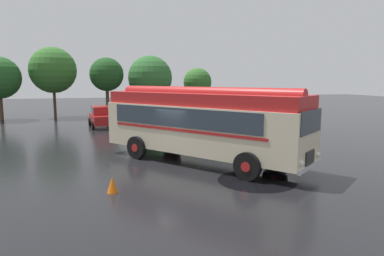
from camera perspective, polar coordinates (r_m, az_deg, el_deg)
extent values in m
plane|color=black|center=(16.13, -1.64, -5.59)|extent=(120.00, 120.00, 0.00)
cube|color=beige|center=(15.71, 1.52, -0.02)|extent=(7.98, 9.51, 2.10)
cube|color=red|center=(15.58, 1.54, 4.83)|extent=(7.70, 9.23, 0.56)
cylinder|color=red|center=(15.56, 1.54, 5.79)|extent=(6.16, 7.98, 0.60)
cube|color=#2D3842|center=(16.84, 3.21, 2.47)|extent=(4.81, 6.44, 0.84)
cube|color=#2D3842|center=(14.82, -2.27, 1.71)|extent=(4.81, 6.44, 0.84)
cube|color=red|center=(16.84, 3.47, 0.62)|extent=(4.92, 6.59, 0.12)
cube|color=red|center=(14.83, -1.95, -0.38)|extent=(4.92, 6.59, 0.12)
cube|color=#2D3842|center=(13.36, 19.29, 1.00)|extent=(1.79, 1.34, 0.88)
cube|color=black|center=(13.58, 19.04, -4.75)|extent=(0.76, 0.59, 0.56)
cube|color=silver|center=(13.65, 19.05, -6.11)|extent=(1.96, 1.50, 0.16)
sphere|color=white|center=(14.43, 20.20, -4.19)|extent=(0.22, 0.22, 0.22)
sphere|color=white|center=(12.75, 17.80, -5.65)|extent=(0.22, 0.22, 0.22)
cylinder|color=black|center=(15.51, 13.74, -4.30)|extent=(0.88, 1.05, 1.10)
cylinder|color=red|center=(15.51, 13.74, -4.30)|extent=(0.49, 0.50, 0.39)
cylinder|color=black|center=(13.22, 9.20, -6.31)|extent=(0.88, 1.05, 1.10)
cylinder|color=red|center=(13.22, 9.20, -6.31)|extent=(0.49, 0.50, 0.39)
cylinder|color=black|center=(18.65, -3.41, -2.00)|extent=(0.88, 1.05, 1.10)
cylinder|color=red|center=(18.65, -3.41, -2.00)|extent=(0.49, 0.50, 0.39)
cylinder|color=black|center=(16.80, -9.19, -3.22)|extent=(0.88, 1.05, 1.10)
cylinder|color=red|center=(16.80, -9.19, -3.22)|extent=(0.49, 0.50, 0.39)
cube|color=maroon|center=(28.63, -14.70, 1.52)|extent=(2.11, 4.35, 0.70)
cube|color=maroon|center=(28.71, -14.78, 2.88)|extent=(1.71, 2.32, 0.64)
cube|color=#2D3842|center=(28.82, -13.29, 2.95)|extent=(0.22, 1.92, 0.50)
cube|color=#2D3842|center=(28.63, -16.29, 2.81)|extent=(0.22, 1.92, 0.50)
cylinder|color=black|center=(27.52, -12.51, 0.60)|extent=(0.26, 0.66, 0.64)
cylinder|color=black|center=(27.29, -16.16, 0.41)|extent=(0.26, 0.66, 0.64)
cylinder|color=black|center=(30.07, -13.32, 1.20)|extent=(0.26, 0.66, 0.64)
cylinder|color=black|center=(29.87, -16.66, 1.03)|extent=(0.26, 0.66, 0.64)
cube|color=black|center=(29.23, -8.61, 1.82)|extent=(2.18, 4.37, 0.70)
cube|color=black|center=(29.31, -8.71, 3.15)|extent=(1.74, 2.34, 0.64)
cube|color=#2D3842|center=(29.50, -7.28, 3.21)|extent=(0.25, 1.92, 0.50)
cube|color=#2D3842|center=(29.13, -10.16, 3.09)|extent=(0.25, 1.92, 0.50)
cylinder|color=black|center=(28.25, -6.21, 0.94)|extent=(0.27, 0.66, 0.64)
cylinder|color=black|center=(27.80, -9.69, 0.75)|extent=(0.27, 0.66, 0.64)
cylinder|color=black|center=(30.74, -7.60, 1.49)|extent=(0.27, 0.66, 0.64)
cylinder|color=black|center=(30.33, -10.81, 1.33)|extent=(0.27, 0.66, 0.64)
cube|color=maroon|center=(29.10, -2.65, 1.88)|extent=(2.16, 4.36, 0.70)
cube|color=maroon|center=(29.18, -2.70, 3.22)|extent=(1.73, 2.34, 0.64)
cube|color=#2D3842|center=(29.29, -1.22, 3.24)|extent=(0.24, 1.92, 0.50)
cube|color=#2D3842|center=(29.10, -4.18, 3.19)|extent=(0.24, 1.92, 0.50)
cylinder|color=black|center=(27.98, -0.53, 0.92)|extent=(0.27, 0.66, 0.64)
cylinder|color=black|center=(27.76, -4.12, 0.84)|extent=(0.27, 0.66, 0.64)
cylinder|color=black|center=(30.54, -1.31, 1.52)|extent=(0.27, 0.66, 0.64)
cylinder|color=black|center=(30.33, -4.60, 1.45)|extent=(0.27, 0.66, 0.64)
cube|color=#B2B7BC|center=(30.23, 2.25, 3.60)|extent=(2.13, 4.01, 2.10)
cube|color=gray|center=(27.56, 4.34, 2.62)|extent=(1.96, 1.80, 1.60)
cube|color=#2D3842|center=(26.72, 5.06, 3.05)|extent=(1.70, 0.09, 0.72)
cylinder|color=black|center=(28.11, 6.24, 1.06)|extent=(0.27, 0.81, 0.80)
cylinder|color=black|center=(27.32, 2.26, 0.90)|extent=(0.27, 0.81, 0.80)
cylinder|color=black|center=(31.37, 3.56, 1.83)|extent=(0.27, 0.81, 0.80)
cylinder|color=black|center=(30.67, -0.06, 1.70)|extent=(0.27, 0.81, 0.80)
cylinder|color=#4C3823|center=(36.84, -29.22, 3.08)|extent=(0.34, 0.34, 2.51)
sphere|color=#235623|center=(36.75, -28.64, 7.38)|extent=(2.74, 2.74, 2.74)
cylinder|color=#4C3823|center=(37.12, -21.91, 3.96)|extent=(0.27, 0.27, 3.03)
sphere|color=#336B28|center=(37.06, -22.17, 8.93)|extent=(4.55, 4.55, 4.55)
sphere|color=#336B28|center=(37.11, -21.84, 9.20)|extent=(3.54, 3.54, 3.54)
cylinder|color=#4C3823|center=(35.88, -13.88, 4.21)|extent=(0.34, 0.34, 3.06)
sphere|color=#1E4C1E|center=(35.81, -14.04, 8.67)|extent=(3.37, 3.37, 3.37)
sphere|color=#1E4C1E|center=(35.84, -14.32, 9.24)|extent=(2.55, 2.55, 2.55)
cylinder|color=#4C3823|center=(36.58, -6.92, 3.83)|extent=(0.25, 0.25, 2.27)
sphere|color=#2D662D|center=(36.49, -6.99, 8.32)|extent=(4.60, 4.60, 4.60)
sphere|color=#2D662D|center=(36.47, -7.38, 8.33)|extent=(3.59, 3.59, 3.59)
cylinder|color=#4C3823|center=(38.41, 0.91, 4.16)|extent=(0.39, 0.39, 2.36)
sphere|color=#336B28|center=(38.32, 0.92, 7.66)|extent=(3.12, 3.12, 3.12)
sphere|color=#336B28|center=(38.31, 0.65, 7.23)|extent=(2.29, 2.29, 2.29)
cone|color=orange|center=(12.07, -13.14, -9.19)|extent=(0.36, 0.36, 0.55)
cylinder|color=black|center=(13.38, 10.71, -8.60)|extent=(2.97, 2.97, 0.01)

